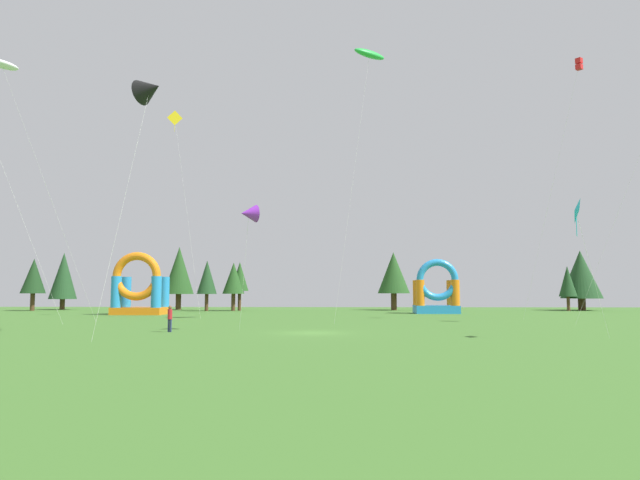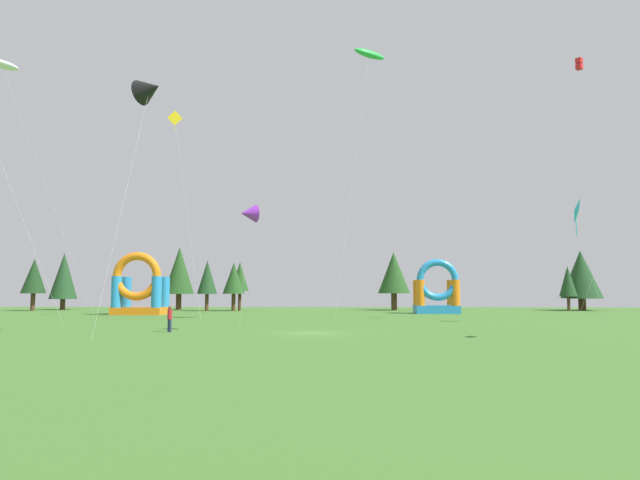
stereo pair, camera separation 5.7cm
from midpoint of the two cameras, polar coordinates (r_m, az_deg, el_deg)
name	(u,v)px [view 2 (the right image)]	position (r m, az deg, el deg)	size (l,w,h in m)	color
ground_plane	(312,333)	(38.71, -0.72, -9.30)	(120.00, 120.00, 0.00)	#3D6B28
kite_red_box	(579,66)	(61.10, 24.52, 15.60)	(4.75, 5.27, 24.67)	red
kite_cyan_diamond	(574,212)	(36.54, 24.17, 2.56)	(2.64, 1.87, 8.01)	#19B7CC
kite_black_delta	(150,89)	(39.85, -16.67, 14.25)	(2.71, 5.03, 16.86)	black
kite_purple_delta	(249,214)	(40.51, -7.14, 2.65)	(1.67, 2.12, 8.93)	purple
kite_yellow_diamond	(175,120)	(65.71, -14.28, 11.53)	(4.44, 2.70, 22.19)	yellow
kite_green_parafoil	(369,54)	(57.38, 5.01, 18.05)	(5.29, 4.30, 26.00)	green
kite_white_parafoil	(2,65)	(55.71, -29.26, 15.09)	(6.72, 8.90, 21.86)	white
person_left_edge	(170,316)	(40.84, -14.79, -7.41)	(0.40, 0.40, 1.80)	navy
inflatable_yellow_castle	(139,291)	(71.02, -17.65, -4.89)	(5.95, 4.29, 7.37)	orange
inflatable_red_slide	(437,294)	(72.42, 11.64, -5.28)	(5.36, 3.82, 6.73)	#268CD8
tree_row_0	(34,276)	(90.50, -26.73, -3.27)	(3.37, 3.37, 7.39)	#4C331E
tree_row_1	(64,276)	(93.79, -24.27, -3.30)	(4.00, 4.00, 8.54)	#4C331E
tree_row_2	(179,271)	(87.79, -13.90, -3.01)	(4.44, 4.44, 9.37)	#4C331E
tree_row_3	(207,278)	(81.22, -11.22, -3.71)	(2.78, 2.78, 7.06)	#4C331E
tree_row_4	(234,278)	(81.44, -8.62, -3.84)	(3.08, 3.08, 6.80)	#4C331E
tree_row_5	(240,277)	(82.10, -8.00, -3.68)	(2.53, 2.53, 6.93)	#4C331E
tree_row_6	(394,273)	(83.86, 7.42, -3.30)	(4.67, 4.67, 8.45)	#4C331E
tree_row_7	(568,281)	(87.50, 23.60, -3.83)	(2.43, 2.43, 6.32)	#4C331E
tree_row_8	(581,275)	(90.70, 24.71, -3.16)	(5.75, 5.75, 8.66)	#4C331E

